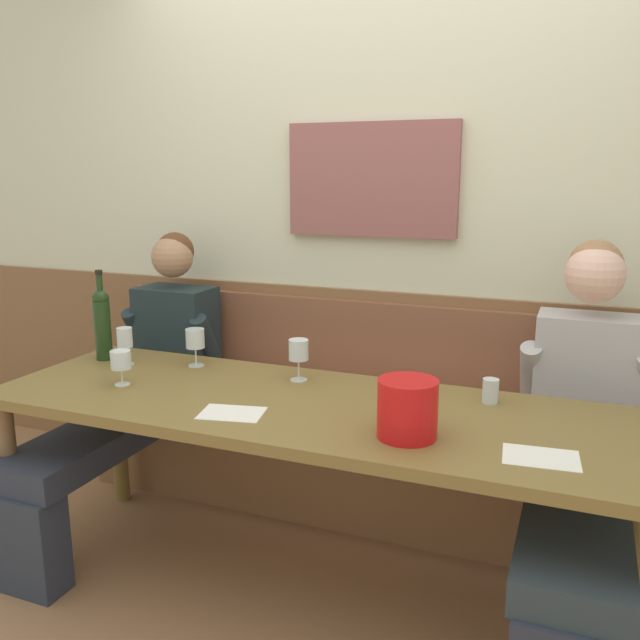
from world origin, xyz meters
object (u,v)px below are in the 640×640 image
wine_bottle_green_tall (102,321)px  wine_glass_mid_right (121,360)px  person_left_seat (139,378)px  dining_table (310,424)px  wine_glass_center_front (299,351)px  person_center_right_seat (582,432)px  water_tumbler_right (490,391)px  wall_bench (365,453)px  ice_bucket (407,409)px  wine_glass_near_bucket (195,339)px  wine_glass_right_end (125,340)px

wine_bottle_green_tall → wine_glass_mid_right: size_ratio=2.89×
person_left_seat → wine_glass_mid_right: 0.49m
dining_table → wine_glass_center_front: (-0.14, 0.22, 0.20)m
dining_table → person_left_seat: bearing=162.3°
person_center_right_seat → water_tumbler_right: bearing=-166.2°
person_left_seat → person_center_right_seat: size_ratio=0.97×
wall_bench → person_left_seat: size_ratio=2.13×
person_center_right_seat → ice_bucket: bearing=-135.9°
wall_bench → water_tumbler_right: wall_bench is taller
wine_glass_center_front → water_tumbler_right: (0.72, 0.02, -0.07)m
wall_bench → person_center_right_seat: (0.89, -0.32, 0.36)m
wall_bench → wine_glass_center_front: 0.72m
wine_glass_center_front → person_left_seat: bearing=174.1°
person_center_right_seat → wine_glass_near_bucket: size_ratio=8.09×
dining_table → wine_glass_right_end: wine_glass_right_end is taller
person_left_seat → ice_bucket: (1.35, -0.48, 0.20)m
wine_glass_center_front → ice_bucket: bearing=-36.5°
ice_bucket → water_tumbler_right: (0.19, 0.41, -0.05)m
wall_bench → dining_table: 0.74m
person_left_seat → person_center_right_seat: (1.85, 0.01, 0.02)m
wine_bottle_green_tall → person_center_right_seat: bearing=3.9°
ice_bucket → wine_glass_near_bucket: size_ratio=1.16×
person_left_seat → wall_bench: bearing=19.0°
person_center_right_seat → wine_glass_near_bucket: (-1.51, -0.07, 0.21)m
person_center_right_seat → ice_bucket: (-0.50, -0.48, 0.18)m
wall_bench → person_center_right_seat: size_ratio=2.07×
person_center_right_seat → water_tumbler_right: size_ratio=14.82×
person_center_right_seat → wine_glass_center_front: size_ratio=7.84×
wall_bench → dining_table: (0.00, -0.64, 0.37)m
wine_bottle_green_tall → wine_glass_mid_right: 0.40m
wine_glass_mid_right → wine_glass_right_end: (-0.16, 0.23, 0.01)m
person_left_seat → wine_glass_right_end: person_left_seat is taller
wine_glass_center_front → wine_glass_near_bucket: bearing=177.4°
ice_bucket → water_tumbler_right: ice_bucket is taller
wall_bench → wine_glass_mid_right: wall_bench is taller
wine_glass_center_front → wine_glass_mid_right: (-0.60, -0.30, -0.02)m
wine_glass_near_bucket → person_left_seat: bearing=169.7°
water_tumbler_right → dining_table: bearing=-157.8°
wine_bottle_green_tall → wine_glass_center_front: bearing=2.5°
wine_glass_near_bucket → water_tumbler_right: wine_glass_near_bucket is taller
dining_table → person_left_seat: 1.01m
person_left_seat → ice_bucket: 1.45m
wine_glass_center_front → wine_glass_right_end: size_ratio=1.02×
person_center_right_seat → wine_glass_near_bucket: 1.52m
wall_bench → person_center_right_seat: bearing=-20.0°
ice_bucket → wine_glass_mid_right: (-1.13, 0.09, 0.01)m
wall_bench → wine_glass_mid_right: size_ratio=19.69×
ice_bucket → wine_bottle_green_tall: (-1.43, 0.35, 0.08)m
water_tumbler_right → person_center_right_seat: bearing=13.8°
wine_bottle_green_tall → dining_table: bearing=-10.0°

